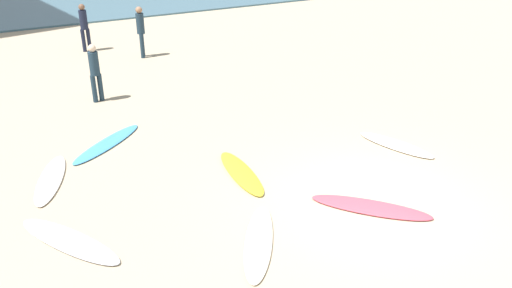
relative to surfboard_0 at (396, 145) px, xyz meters
name	(u,v)px	position (x,y,z in m)	size (l,w,h in m)	color
ground_plane	(374,203)	(-2.07, -1.83, -0.04)	(120.00, 120.00, 0.00)	tan
surfboard_0	(396,145)	(0.00, 0.00, 0.00)	(0.51, 2.00, 0.08)	white
surfboard_1	(107,144)	(-6.21, 3.24, -0.01)	(0.48, 2.42, 0.07)	#479BDF
surfboard_2	(241,173)	(-3.93, 0.43, 0.00)	(0.52, 2.14, 0.09)	yellow
surfboard_3	(371,207)	(-2.25, -1.95, -0.01)	(0.56, 2.36, 0.06)	#E24757
surfboard_4	(69,241)	(-7.72, -0.43, 0.00)	(0.55, 2.42, 0.08)	white
surfboard_5	(51,179)	(-7.70, 2.02, -0.01)	(0.50, 2.21, 0.07)	white
surfboard_6	(259,242)	(-4.72, -1.95, -0.01)	(0.49, 2.31, 0.06)	beige
beachgoer_near	(95,70)	(-5.76, 6.25, 0.90)	(0.34, 0.34, 1.69)	#1E3342
beachgoer_mid	(141,29)	(-3.38, 9.92, 0.99)	(0.36, 0.36, 1.82)	#1E3342
beachgoer_far	(84,25)	(-5.03, 11.61, 0.94)	(0.34, 0.31, 1.76)	#191E33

